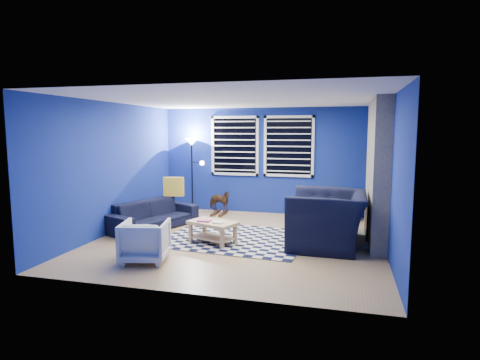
% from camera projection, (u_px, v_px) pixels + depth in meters
% --- Properties ---
extents(floor, '(5.00, 5.00, 0.00)m').
position_uv_depth(floor, '(239.00, 240.00, 7.26)').
color(floor, tan).
rests_on(floor, ground).
extents(ceiling, '(5.00, 5.00, 0.00)m').
position_uv_depth(ceiling, '(239.00, 100.00, 6.95)').
color(ceiling, white).
rests_on(ceiling, wall_back).
extents(wall_back, '(5.00, 0.00, 5.00)m').
position_uv_depth(wall_back, '(266.00, 161.00, 9.51)').
color(wall_back, navy).
rests_on(wall_back, floor).
extents(wall_left, '(0.00, 5.00, 5.00)m').
position_uv_depth(wall_left, '(114.00, 168.00, 7.73)').
color(wall_left, navy).
rests_on(wall_left, floor).
extents(wall_right, '(0.00, 5.00, 5.00)m').
position_uv_depth(wall_right, '(388.00, 175.00, 6.48)').
color(wall_right, navy).
rests_on(wall_right, floor).
extents(fireplace, '(0.65, 2.00, 2.50)m').
position_uv_depth(fireplace, '(376.00, 175.00, 7.00)').
color(fireplace, gray).
rests_on(fireplace, floor).
extents(window_left, '(1.17, 0.06, 1.42)m').
position_uv_depth(window_left, '(235.00, 146.00, 9.61)').
color(window_left, black).
rests_on(window_left, wall_back).
extents(window_right, '(1.17, 0.06, 1.42)m').
position_uv_depth(window_right, '(289.00, 146.00, 9.29)').
color(window_right, black).
rests_on(window_right, wall_back).
extents(tv, '(0.07, 1.00, 0.58)m').
position_uv_depth(tv, '(376.00, 158.00, 8.40)').
color(tv, black).
rests_on(tv, wall_right).
extents(rug, '(2.65, 2.19, 0.02)m').
position_uv_depth(rug, '(235.00, 238.00, 7.32)').
color(rug, black).
rests_on(rug, floor).
extents(sofa, '(2.04, 1.41, 0.56)m').
position_uv_depth(sofa, '(153.00, 215.00, 8.08)').
color(sofa, black).
rests_on(sofa, floor).
extents(armchair_big, '(1.46, 1.28, 0.93)m').
position_uv_depth(armchair_big, '(327.00, 219.00, 6.80)').
color(armchair_big, black).
rests_on(armchair_big, floor).
extents(armchair_bent, '(0.80, 0.82, 0.62)m').
position_uv_depth(armchair_bent, '(145.00, 241.00, 6.03)').
color(armchair_bent, gray).
rests_on(armchair_bent, floor).
extents(rocking_horse, '(0.41, 0.65, 0.51)m').
position_uv_depth(rocking_horse, '(219.00, 201.00, 9.40)').
color(rocking_horse, '#412114').
rests_on(rocking_horse, floor).
extents(coffee_table, '(0.94, 0.74, 0.42)m').
position_uv_depth(coffee_table, '(213.00, 227.00, 6.98)').
color(coffee_table, '#D4B577').
rests_on(coffee_table, rug).
extents(cabinet, '(0.63, 0.54, 0.54)m').
position_uv_depth(cabinet, '(347.00, 209.00, 8.92)').
color(cabinet, '#D4B577').
rests_on(cabinet, floor).
extents(floor_lamp, '(0.48, 0.30, 1.77)m').
position_uv_depth(floor_lamp, '(192.00, 152.00, 9.68)').
color(floor_lamp, black).
rests_on(floor_lamp, floor).
extents(throw_pillow, '(0.45, 0.20, 0.41)m').
position_uv_depth(throw_pillow, '(174.00, 187.00, 8.65)').
color(throw_pillow, gold).
rests_on(throw_pillow, sofa).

